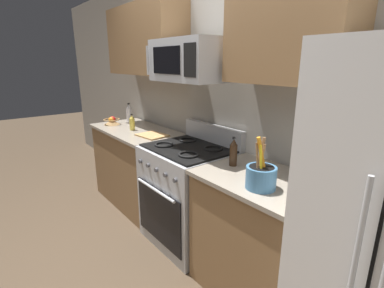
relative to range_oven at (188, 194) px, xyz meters
name	(u,v)px	position (x,y,z in m)	size (l,w,h in m)	color
ground_plane	(125,268)	(0.00, -0.68, -0.47)	(16.00, 16.00, 0.00)	#473828
wall_back	(221,101)	(0.00, 0.39, 0.83)	(8.00, 0.10, 2.60)	#9E998E
counter_left	(138,166)	(-1.00, 0.00, -0.02)	(1.21, 0.65, 0.91)	olive
range_oven	(188,194)	(0.00, 0.00, 0.00)	(0.76, 0.69, 1.09)	#B2B5BA
counter_right	(257,235)	(0.81, 0.00, -0.02)	(0.83, 0.65, 0.91)	olive
microwave	(191,60)	(0.00, 0.03, 1.19)	(0.68, 0.44, 0.34)	#B2B5BA
upper_cabinets_left	(145,41)	(-1.00, 0.17, 1.41)	(1.20, 0.34, 0.72)	olive
upper_cabinets_right	(290,24)	(0.81, 0.17, 1.41)	(0.82, 0.34, 0.72)	olive
utensil_crock	(261,176)	(0.92, -0.15, 0.52)	(0.19, 0.19, 0.33)	teal
fruit_basket	(112,121)	(-1.40, -0.11, 0.48)	(0.20, 0.20, 0.10)	#9E7A4C
cutting_board	(152,135)	(-0.60, -0.02, 0.45)	(0.30, 0.24, 0.02)	tan
bottle_soy	(233,153)	(0.54, 0.01, 0.54)	(0.06, 0.06, 0.22)	#382314
bottle_oil	(132,123)	(-0.97, -0.05, 0.52)	(0.06, 0.06, 0.19)	gold
bottle_vinegar	(129,113)	(-1.45, 0.15, 0.54)	(0.07, 0.07, 0.23)	silver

